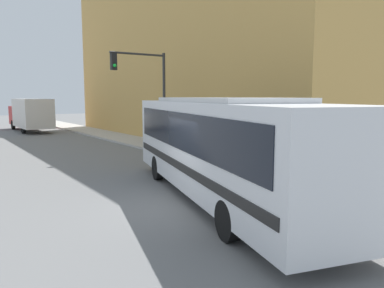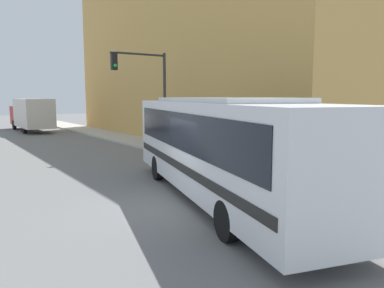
{
  "view_description": "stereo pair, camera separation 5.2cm",
  "coord_description": "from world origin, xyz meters",
  "views": [
    {
      "loc": [
        -5.63,
        -8.82,
        3.14
      ],
      "look_at": [
        2.43,
        2.78,
        1.34
      ],
      "focal_mm": 35.0,
      "sensor_mm": 36.0,
      "label": 1
    },
    {
      "loc": [
        -5.58,
        -8.85,
        3.14
      ],
      "look_at": [
        2.43,
        2.78,
        1.34
      ],
      "focal_mm": 35.0,
      "sensor_mm": 36.0,
      "label": 2
    }
  ],
  "objects": [
    {
      "name": "traffic_light_pole",
      "position": [
        4.14,
        9.61,
        3.84
      ],
      "size": [
        3.28,
        0.35,
        5.41
      ],
      "color": "#2D2D2D",
      "rests_on": "sidewalk"
    },
    {
      "name": "sidewalk",
      "position": [
        5.82,
        20.0,
        0.07
      ],
      "size": [
        2.63,
        70.0,
        0.13
      ],
      "color": "#B7B2A8",
      "rests_on": "ground_plane"
    },
    {
      "name": "pedestrian_near_corner",
      "position": [
        5.63,
        12.45,
        1.0
      ],
      "size": [
        0.34,
        0.34,
        1.71
      ],
      "color": "#47382D",
      "rests_on": "sidewalk"
    },
    {
      "name": "parking_meter",
      "position": [
        5.1,
        7.3,
        1.02
      ],
      "size": [
        0.14,
        0.14,
        1.31
      ],
      "color": "#2D2D2D",
      "rests_on": "sidewalk"
    },
    {
      "name": "city_bus",
      "position": [
        1.43,
        -0.21,
        1.78
      ],
      "size": [
        5.46,
        11.25,
        3.11
      ],
      "rotation": [
        0.0,
        0.0,
        -0.28
      ],
      "color": "silver",
      "rests_on": "ground_plane"
    },
    {
      "name": "building_facade",
      "position": [
        10.13,
        14.78,
        6.26
      ],
      "size": [
        6.0,
        27.56,
        12.52
      ],
      "color": "tan",
      "rests_on": "ground_plane"
    },
    {
      "name": "ground_plane",
      "position": [
        0.0,
        0.0,
        0.0
      ],
      "size": [
        120.0,
        120.0,
        0.0
      ],
      "primitive_type": "plane",
      "color": "slate"
    },
    {
      "name": "fire_hydrant",
      "position": [
        5.1,
        3.11,
        0.48
      ],
      "size": [
        0.26,
        0.36,
        0.69
      ],
      "color": "gold",
      "rests_on": "sidewalk"
    },
    {
      "name": "delivery_truck",
      "position": [
        1.65,
        27.23,
        1.6
      ],
      "size": [
        2.32,
        8.4,
        2.93
      ],
      "color": "silver",
      "rests_on": "ground_plane"
    }
  ]
}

